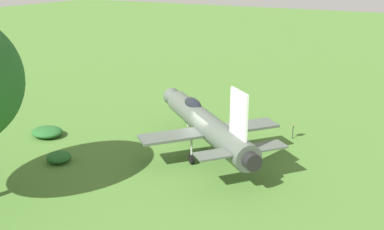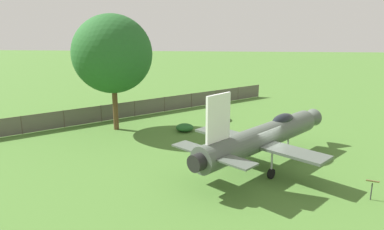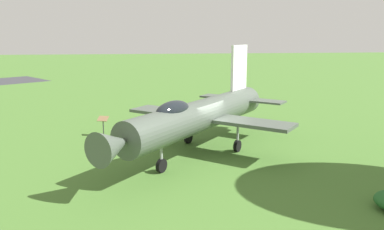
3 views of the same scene
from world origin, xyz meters
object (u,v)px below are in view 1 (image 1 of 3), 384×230
shrub_near_fence (59,157)px  info_plaque (293,127)px  display_jet (205,122)px  shrub_by_tree (47,132)px

shrub_near_fence → info_plaque: bearing=133.7°
display_jet → shrub_near_fence: bearing=79.3°
display_jet → shrub_near_fence: 9.17m
display_jet → shrub_by_tree: (3.04, -10.79, -1.63)m
shrub_near_fence → shrub_by_tree: shrub_by_tree is taller
shrub_by_tree → info_plaque: bearing=117.9°
display_jet → shrub_by_tree: bearing=55.3°
shrub_by_tree → shrub_near_fence: bearing=54.8°
display_jet → shrub_by_tree: 11.32m
display_jet → shrub_by_tree: size_ratio=5.05×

